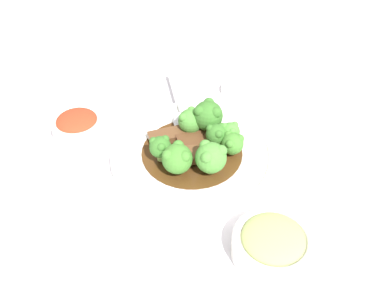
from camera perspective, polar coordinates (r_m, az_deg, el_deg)
The scene contains 19 objects.
ground_plane at distance 0.81m, azimuth -0.00°, elevation -1.78°, with size 4.00×4.00×0.00m, color silver.
main_plate at distance 0.81m, azimuth -0.00°, elevation -1.26°, with size 0.29×0.29×0.02m.
beef_strip_0 at distance 0.79m, azimuth 1.55°, elevation -0.97°, with size 0.07×0.05×0.01m.
beef_strip_1 at distance 0.82m, azimuth -3.15°, elevation 1.06°, with size 0.07×0.07×0.01m.
beef_strip_2 at distance 0.81m, azimuth 0.08°, elevation 0.49°, with size 0.07×0.07×0.01m.
beef_strip_3 at distance 0.78m, azimuth -1.00°, elevation -1.41°, with size 0.07×0.05×0.01m.
broccoli_floret_0 at distance 0.79m, azimuth 3.14°, elevation 1.27°, with size 0.04×0.04×0.04m.
broccoli_floret_1 at distance 0.81m, azimuth 2.02°, elevation 3.69°, with size 0.06×0.06×0.06m.
broccoli_floret_2 at distance 0.74m, azimuth 2.41°, elevation -1.66°, with size 0.05×0.05×0.06m.
broccoli_floret_3 at distance 0.76m, azimuth -4.05°, elevation -0.36°, with size 0.04×0.04×0.05m.
broccoli_floret_4 at distance 0.82m, azimuth -0.18°, elevation 3.01°, with size 0.05×0.05×0.05m.
broccoli_floret_5 at distance 0.78m, azimuth 5.17°, elevation 0.13°, with size 0.04×0.04×0.04m.
broccoli_floret_6 at distance 0.80m, azimuth 4.90°, elevation 1.59°, with size 0.03×0.03×0.04m.
broccoli_floret_7 at distance 0.74m, azimuth -1.90°, elevation -1.80°, with size 0.05×0.05×0.05m.
serving_spoon at distance 0.86m, azimuth -1.16°, elevation 3.52°, with size 0.12×0.20×0.01m.
side_bowl_kimchi at distance 0.87m, azimuth -14.43°, elevation 2.18°, with size 0.10×0.10×0.04m.
side_bowl_appetizer at distance 0.67m, azimuth 10.18°, elevation -12.30°, with size 0.12×0.12×0.05m.
sauce_dish at distance 0.97m, azimuth 5.72°, elevation 7.00°, with size 0.07×0.07×0.01m.
paper_napkin at distance 0.94m, azimuth 8.29°, elevation 5.10°, with size 0.11×0.11×0.01m.
Camera 1 is at (-0.17, 0.56, 0.56)m, focal length 42.00 mm.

